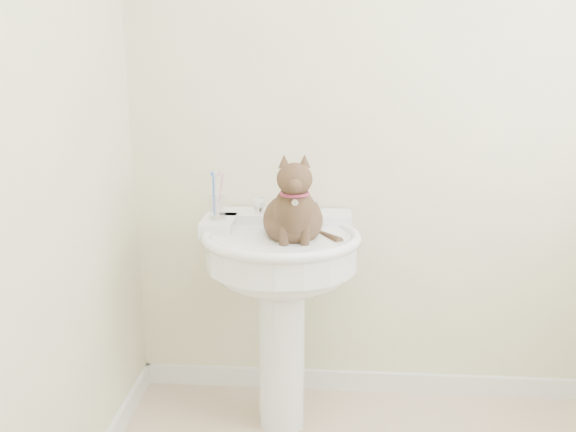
# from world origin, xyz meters

# --- Properties ---
(wall_back) EXTENTS (2.20, 0.00, 2.50)m
(wall_back) POSITION_xyz_m (0.00, 1.10, 1.25)
(wall_back) COLOR beige
(wall_back) RESTS_ON ground
(baseboard_back) EXTENTS (2.20, 0.02, 0.09)m
(baseboard_back) POSITION_xyz_m (0.00, 1.09, 0.04)
(baseboard_back) COLOR white
(baseboard_back) RESTS_ON floor
(pedestal_sink) EXTENTS (0.62, 0.61, 0.86)m
(pedestal_sink) POSITION_xyz_m (-0.45, 0.81, 0.67)
(pedestal_sink) COLOR white
(pedestal_sink) RESTS_ON floor
(faucet) EXTENTS (0.28, 0.12, 0.14)m
(faucet) POSITION_xyz_m (-0.44, 0.96, 0.90)
(faucet) COLOR silver
(faucet) RESTS_ON pedestal_sink
(soap_bar) EXTENTS (0.10, 0.07, 0.03)m
(soap_bar) POSITION_xyz_m (-0.37, 1.05, 0.87)
(soap_bar) COLOR red
(soap_bar) RESTS_ON pedestal_sink
(toothbrush_cup) EXTENTS (0.07, 0.07, 0.18)m
(toothbrush_cup) POSITION_xyz_m (-0.70, 0.87, 0.91)
(toothbrush_cup) COLOR silver
(toothbrush_cup) RESTS_ON pedestal_sink
(cat) EXTENTS (0.25, 0.31, 0.45)m
(cat) POSITION_xyz_m (-0.40, 0.77, 0.91)
(cat) COLOR brown
(cat) RESTS_ON pedestal_sink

